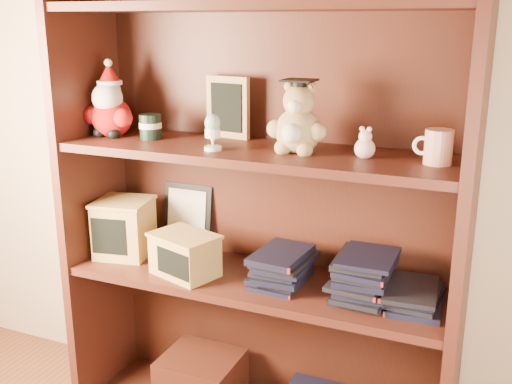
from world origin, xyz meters
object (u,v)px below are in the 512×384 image
grad_teddy_bear (298,124)px  bookcase (262,201)px  teacher_mug (438,147)px  treats_box (124,227)px

grad_teddy_bear → bookcase: bearing=156.3°
teacher_mug → treats_box: (-0.97, -0.00, -0.35)m
bookcase → grad_teddy_bear: (0.13, -0.06, 0.25)m
bookcase → treats_box: 0.49m
grad_teddy_bear → teacher_mug: size_ratio=2.05×
treats_box → bookcase: bearing=6.2°
bookcase → teacher_mug: (0.50, -0.05, 0.22)m
grad_teddy_bear → treats_box: grad_teddy_bear is taller
bookcase → grad_teddy_bear: bearing=-23.7°
grad_teddy_bear → treats_box: 0.71m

